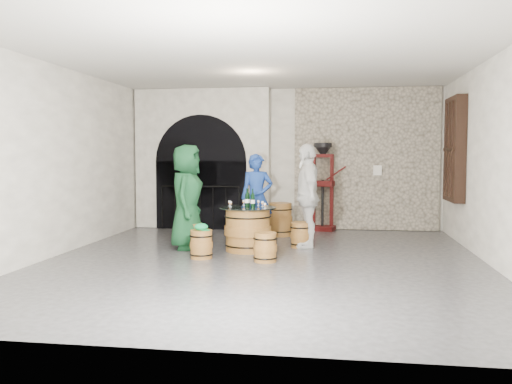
# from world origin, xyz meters

# --- Properties ---
(ground) EXTENTS (8.00, 8.00, 0.00)m
(ground) POSITION_xyz_m (0.00, 0.00, 0.00)
(ground) COLOR #303133
(ground) RESTS_ON ground
(wall_back) EXTENTS (8.00, 0.00, 8.00)m
(wall_back) POSITION_xyz_m (0.00, 4.00, 1.60)
(wall_back) COLOR silver
(wall_back) RESTS_ON ground
(wall_front) EXTENTS (8.00, 0.00, 8.00)m
(wall_front) POSITION_xyz_m (0.00, -4.00, 1.60)
(wall_front) COLOR silver
(wall_front) RESTS_ON ground
(wall_left) EXTENTS (0.00, 8.00, 8.00)m
(wall_left) POSITION_xyz_m (-3.50, 0.00, 1.60)
(wall_left) COLOR silver
(wall_left) RESTS_ON ground
(wall_right) EXTENTS (0.00, 8.00, 8.00)m
(wall_right) POSITION_xyz_m (3.50, 0.00, 1.60)
(wall_right) COLOR silver
(wall_right) RESTS_ON ground
(ceiling) EXTENTS (8.00, 8.00, 0.00)m
(ceiling) POSITION_xyz_m (0.00, 0.00, 3.20)
(ceiling) COLOR beige
(ceiling) RESTS_ON wall_back
(stone_facing_panel) EXTENTS (3.20, 0.12, 3.18)m
(stone_facing_panel) POSITION_xyz_m (1.80, 3.94, 1.60)
(stone_facing_panel) COLOR tan
(stone_facing_panel) RESTS_ON ground
(arched_opening) EXTENTS (3.10, 0.60, 3.19)m
(arched_opening) POSITION_xyz_m (-1.90, 3.74, 1.58)
(arched_opening) COLOR silver
(arched_opening) RESTS_ON ground
(shuttered_window) EXTENTS (0.23, 1.10, 2.00)m
(shuttered_window) POSITION_xyz_m (3.38, 2.40, 1.80)
(shuttered_window) COLOR black
(shuttered_window) RESTS_ON wall_right
(barrel_table) EXTENTS (1.01, 1.01, 0.78)m
(barrel_table) POSITION_xyz_m (-0.39, 0.90, 0.39)
(barrel_table) COLOR brown
(barrel_table) RESTS_ON ground
(barrel_stool_left) EXTENTS (0.39, 0.39, 0.47)m
(barrel_stool_left) POSITION_xyz_m (-1.41, 0.94, 0.23)
(barrel_stool_left) COLOR brown
(barrel_stool_left) RESTS_ON ground
(barrel_stool_far) EXTENTS (0.39, 0.39, 0.47)m
(barrel_stool_far) POSITION_xyz_m (-0.38, 1.93, 0.23)
(barrel_stool_far) COLOR brown
(barrel_stool_far) RESTS_ON ground
(barrel_stool_right) EXTENTS (0.39, 0.39, 0.47)m
(barrel_stool_right) POSITION_xyz_m (0.51, 1.39, 0.23)
(barrel_stool_right) COLOR brown
(barrel_stool_right) RESTS_ON ground
(barrel_stool_near_right) EXTENTS (0.39, 0.39, 0.47)m
(barrel_stool_near_right) POSITION_xyz_m (0.05, -0.03, 0.23)
(barrel_stool_near_right) COLOR brown
(barrel_stool_near_right) RESTS_ON ground
(barrel_stool_near_left) EXTENTS (0.39, 0.39, 0.47)m
(barrel_stool_near_left) POSITION_xyz_m (-1.03, 0.10, 0.23)
(barrel_stool_near_left) COLOR brown
(barrel_stool_near_left) RESTS_ON ground
(green_cap) EXTENTS (0.26, 0.22, 0.12)m
(green_cap) POSITION_xyz_m (-1.03, 0.10, 0.52)
(green_cap) COLOR #0C8942
(green_cap) RESTS_ON barrel_stool_near_left
(person_green) EXTENTS (0.65, 0.95, 1.88)m
(person_green) POSITION_xyz_m (-1.51, 0.94, 0.94)
(person_green) COLOR #113E1F
(person_green) RESTS_ON ground
(person_blue) EXTENTS (0.69, 0.52, 1.72)m
(person_blue) POSITION_xyz_m (-0.38, 1.93, 0.86)
(person_blue) COLOR navy
(person_blue) RESTS_ON ground
(person_white) EXTENTS (0.67, 1.18, 1.90)m
(person_white) POSITION_xyz_m (0.62, 1.45, 0.95)
(person_white) COLOR silver
(person_white) RESTS_ON ground
(wine_bottle_left) EXTENTS (0.08, 0.08, 0.32)m
(wine_bottle_left) POSITION_xyz_m (-0.41, 0.99, 0.91)
(wine_bottle_left) COLOR black
(wine_bottle_left) RESTS_ON barrel_table
(wine_bottle_center) EXTENTS (0.08, 0.08, 0.32)m
(wine_bottle_center) POSITION_xyz_m (-0.30, 0.89, 0.91)
(wine_bottle_center) COLOR black
(wine_bottle_center) RESTS_ON barrel_table
(wine_bottle_right) EXTENTS (0.08, 0.08, 0.32)m
(wine_bottle_right) POSITION_xyz_m (-0.41, 1.02, 0.91)
(wine_bottle_right) COLOR black
(wine_bottle_right) RESTS_ON barrel_table
(tasting_glass_a) EXTENTS (0.05, 0.05, 0.10)m
(tasting_glass_a) POSITION_xyz_m (-0.69, 0.89, 0.83)
(tasting_glass_a) COLOR orange
(tasting_glass_a) RESTS_ON barrel_table
(tasting_glass_b) EXTENTS (0.05, 0.05, 0.10)m
(tasting_glass_b) POSITION_xyz_m (-0.14, 1.03, 0.83)
(tasting_glass_b) COLOR orange
(tasting_glass_b) RESTS_ON barrel_table
(tasting_glass_c) EXTENTS (0.05, 0.05, 0.10)m
(tasting_glass_c) POSITION_xyz_m (-0.52, 1.22, 0.83)
(tasting_glass_c) COLOR orange
(tasting_glass_c) RESTS_ON barrel_table
(tasting_glass_d) EXTENTS (0.05, 0.05, 0.10)m
(tasting_glass_d) POSITION_xyz_m (-0.25, 1.22, 0.83)
(tasting_glass_d) COLOR orange
(tasting_glass_d) RESTS_ON barrel_table
(tasting_glass_e) EXTENTS (0.05, 0.05, 0.10)m
(tasting_glass_e) POSITION_xyz_m (-0.06, 0.69, 0.83)
(tasting_glass_e) COLOR orange
(tasting_glass_e) RESTS_ON barrel_table
(tasting_glass_f) EXTENTS (0.05, 0.05, 0.10)m
(tasting_glass_f) POSITION_xyz_m (-0.75, 1.06, 0.83)
(tasting_glass_f) COLOR orange
(tasting_glass_f) RESTS_ON barrel_table
(side_barrel) EXTENTS (0.52, 0.52, 0.69)m
(side_barrel) POSITION_xyz_m (-0.01, 2.75, 0.34)
(side_barrel) COLOR brown
(side_barrel) RESTS_ON ground
(corking_press) EXTENTS (0.82, 0.53, 1.96)m
(corking_press) POSITION_xyz_m (0.85, 3.70, 1.14)
(corking_press) COLOR #510F0D
(corking_press) RESTS_ON ground
(control_box) EXTENTS (0.18, 0.10, 0.22)m
(control_box) POSITION_xyz_m (2.05, 3.86, 1.35)
(control_box) COLOR silver
(control_box) RESTS_ON wall_back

